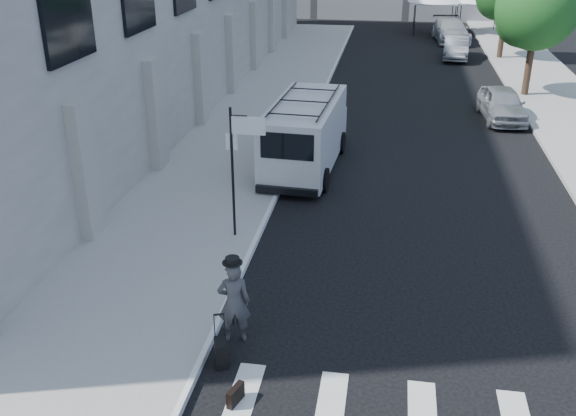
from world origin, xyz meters
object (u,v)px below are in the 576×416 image
(briefcase, at_px, (235,395))
(parked_car_b, at_px, (456,47))
(businessman, at_px, (234,302))
(parked_car_c, at_px, (451,31))
(suitcase, at_px, (221,353))
(cargo_van, at_px, (306,133))
(parked_car_a, at_px, (502,104))

(briefcase, height_order, parked_car_b, parked_car_b)
(businessman, distance_m, parked_car_c, 36.56)
(suitcase, distance_m, cargo_van, 11.02)
(briefcase, relative_size, parked_car_c, 0.08)
(businessman, relative_size, briefcase, 4.08)
(suitcase, bearing_deg, parked_car_a, 47.42)
(businessman, bearing_deg, parked_car_c, -115.25)
(parked_car_c, bearing_deg, parked_car_b, -96.36)
(briefcase, bearing_deg, parked_car_b, 97.73)
(cargo_van, relative_size, parked_car_a, 1.56)
(suitcase, height_order, cargo_van, cargo_van)
(businessman, xyz_separation_m, cargo_van, (0.05, 10.15, 0.31))
(suitcase, relative_size, cargo_van, 0.17)
(parked_car_a, bearing_deg, briefcase, -114.70)
(briefcase, distance_m, parked_car_a, 20.20)
(parked_car_c, bearing_deg, businessman, -106.24)
(suitcase, bearing_deg, parked_car_b, 58.21)
(suitcase, relative_size, parked_car_a, 0.26)
(suitcase, bearing_deg, briefcase, -82.35)
(briefcase, bearing_deg, businessman, 122.25)
(suitcase, xyz_separation_m, parked_car_a, (7.56, 17.92, 0.40))
(briefcase, bearing_deg, suitcase, 135.89)
(briefcase, height_order, suitcase, suitcase)
(briefcase, distance_m, suitcase, 1.13)
(briefcase, distance_m, parked_car_c, 38.29)
(parked_car_a, bearing_deg, parked_car_b, 89.93)
(briefcase, distance_m, cargo_van, 12.04)
(businessman, relative_size, parked_car_b, 0.44)
(businessman, height_order, parked_car_b, businessman)
(parked_car_a, bearing_deg, cargo_van, -141.29)
(suitcase, distance_m, parked_car_c, 37.39)
(businessman, height_order, cargo_van, cargo_van)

